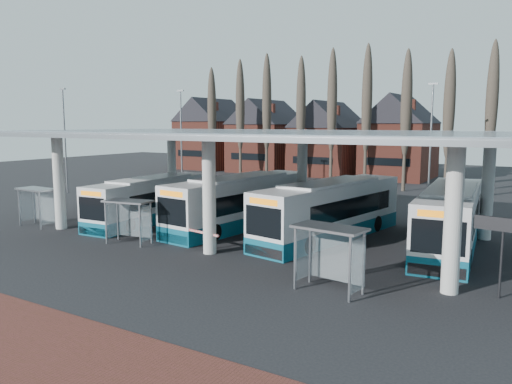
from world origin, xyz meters
The scene contains 16 objects.
ground centered at (0.00, 0.00, 0.00)m, with size 140.00×140.00×0.00m, color black.
station_canopy centered at (0.00, 8.00, 5.68)m, with size 32.00×16.00×6.34m.
poplar_row centered at (0.00, 33.00, 8.78)m, with size 45.10×1.10×14.50m.
townhouse_row centered at (-15.75, 44.00, 5.94)m, with size 36.80×10.30×12.25m.
lamp_post_a centered at (-18.00, 22.00, 5.34)m, with size 0.80×0.16×10.17m.
lamp_post_b centered at (6.00, 26.00, 5.34)m, with size 0.80×0.16×10.17m.
lamp_post_d centered at (-26.00, 14.00, 5.34)m, with size 0.80×0.16×10.17m.
bus_0 centered at (-8.69, 7.52, 1.45)m, with size 3.05×11.23×3.09m.
bus_1 centered at (-2.26, 9.05, 1.61)m, with size 3.90×12.49×3.41m.
bus_2 centered at (4.03, 9.14, 1.62)m, with size 4.69×12.60×3.43m.
bus_3 centered at (10.58, 10.24, 1.60)m, with size 3.74×12.42×3.40m.
shelter_0 centered at (-13.97, 2.32, 1.85)m, with size 2.81×1.51×2.54m.
shelter_1 centered at (-5.24, 1.96, 1.81)m, with size 2.87×1.76×2.49m.
shelter_2 centered at (7.78, 0.23, 1.97)m, with size 3.07×1.80×2.70m.
info_sign_0 centered at (13.79, 2.85, 2.69)m, with size 2.15×0.44×3.21m.
barrier centered at (-0.50, 2.73, 0.92)m, with size 2.36×0.88×1.19m.
Camera 1 is at (15.39, -18.17, 6.80)m, focal length 35.00 mm.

